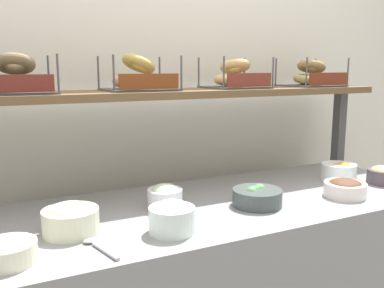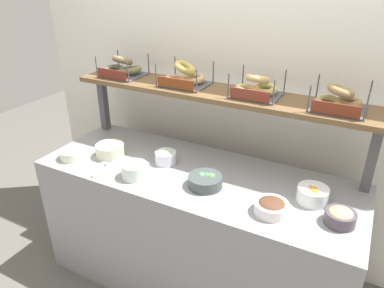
# 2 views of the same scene
# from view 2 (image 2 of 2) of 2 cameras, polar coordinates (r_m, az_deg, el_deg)

# --- Properties ---
(ground_plane) EXTENTS (8.00, 8.00, 0.00)m
(ground_plane) POSITION_cam_2_polar(r_m,az_deg,el_deg) (2.65, 0.47, -20.66)
(ground_plane) COLOR #595651
(back_wall) EXTENTS (3.11, 0.06, 2.40)m
(back_wall) POSITION_cam_2_polar(r_m,az_deg,el_deg) (2.43, 6.61, 8.46)
(back_wall) COLOR white
(back_wall) RESTS_ON ground_plane
(deli_counter) EXTENTS (1.91, 0.70, 0.85)m
(deli_counter) POSITION_cam_2_polar(r_m,az_deg,el_deg) (2.36, 0.50, -13.58)
(deli_counter) COLOR gray
(deli_counter) RESTS_ON ground_plane
(shelf_riser_left) EXTENTS (0.05, 0.05, 0.40)m
(shelf_riser_left) POSITION_cam_2_polar(r_m,az_deg,el_deg) (2.70, -13.95, 6.33)
(shelf_riser_left) COLOR #4C4C51
(shelf_riser_left) RESTS_ON deli_counter
(shelf_riser_right) EXTENTS (0.05, 0.05, 0.40)m
(shelf_riser_right) POSITION_cam_2_polar(r_m,az_deg,el_deg) (2.08, 26.84, -1.96)
(shelf_riser_right) COLOR #4C4C51
(shelf_riser_right) RESTS_ON deli_counter
(upper_shelf) EXTENTS (1.87, 0.32, 0.03)m
(upper_shelf) POSITION_cam_2_polar(r_m,az_deg,el_deg) (2.16, 3.91, 8.14)
(upper_shelf) COLOR brown
(upper_shelf) RESTS_ON shelf_riser_left
(bowl_veggie_mix) EXTENTS (0.19, 0.19, 0.08)m
(bowl_veggie_mix) POSITION_cam_2_polar(r_m,az_deg,el_deg) (1.98, 2.14, -5.87)
(bowl_veggie_mix) COLOR #424B4A
(bowl_veggie_mix) RESTS_ON deli_counter
(bowl_scallion_spread) EXTENTS (0.13, 0.13, 0.10)m
(bowl_scallion_spread) POSITION_cam_2_polar(r_m,az_deg,el_deg) (2.20, -4.23, -1.92)
(bowl_scallion_spread) COLOR white
(bowl_scallion_spread) RESTS_ON deli_counter
(bowl_hummus) EXTENTS (0.14, 0.14, 0.08)m
(bowl_hummus) POSITION_cam_2_polar(r_m,az_deg,el_deg) (1.84, 22.59, -10.64)
(bowl_hummus) COLOR #4C414A
(bowl_hummus) RESTS_ON deli_counter
(bowl_lox_spread) EXTENTS (0.15, 0.15, 0.07)m
(bowl_lox_spread) POSITION_cam_2_polar(r_m,az_deg,el_deg) (2.38, -18.62, -1.40)
(bowl_lox_spread) COLOR #E8EBCE
(bowl_lox_spread) RESTS_ON deli_counter
(bowl_cream_cheese) EXTENTS (0.15, 0.15, 0.11)m
(bowl_cream_cheese) POSITION_cam_2_polar(r_m,az_deg,el_deg) (2.07, -9.20, -3.94)
(bowl_cream_cheese) COLOR white
(bowl_cream_cheese) RESTS_ON deli_counter
(bowl_potato_salad) EXTENTS (0.18, 0.18, 0.10)m
(bowl_potato_salad) POSITION_cam_2_polar(r_m,az_deg,el_deg) (2.33, -12.98, -0.76)
(bowl_potato_salad) COLOR beige
(bowl_potato_salad) RESTS_ON deli_counter
(bowl_chocolate_spread) EXTENTS (0.17, 0.17, 0.07)m
(bowl_chocolate_spread) POSITION_cam_2_polar(r_m,az_deg,el_deg) (1.82, 12.54, -9.72)
(bowl_chocolate_spread) COLOR white
(bowl_chocolate_spread) RESTS_ON deli_counter
(bowl_fruit_salad) EXTENTS (0.16, 0.16, 0.09)m
(bowl_fruit_salad) POSITION_cam_2_polar(r_m,az_deg,el_deg) (1.95, 18.73, -7.60)
(bowl_fruit_salad) COLOR white
(bowl_fruit_salad) RESTS_ON deli_counter
(serving_spoon_near_plate) EXTENTS (0.07, 0.17, 0.01)m
(serving_spoon_near_plate) POSITION_cam_2_polar(r_m,az_deg,el_deg) (2.23, -14.29, -3.48)
(serving_spoon_near_plate) COLOR #B7B7BC
(serving_spoon_near_plate) RESTS_ON deli_counter
(bagel_basket_poppy) EXTENTS (0.28, 0.25, 0.15)m
(bagel_basket_poppy) POSITION_cam_2_polar(r_m,az_deg,el_deg) (2.49, -11.01, 11.76)
(bagel_basket_poppy) COLOR #4C4C51
(bagel_basket_poppy) RESTS_ON upper_shelf
(bagel_basket_sesame) EXTENTS (0.29, 0.26, 0.16)m
(bagel_basket_sesame) POSITION_cam_2_polar(r_m,az_deg,el_deg) (2.25, -1.19, 10.61)
(bagel_basket_sesame) COLOR #4C4C51
(bagel_basket_sesame) RESTS_ON upper_shelf
(bagel_basket_plain) EXTENTS (0.27, 0.24, 0.14)m
(bagel_basket_plain) POSITION_cam_2_polar(r_m,az_deg,el_deg) (2.07, 10.25, 8.80)
(bagel_basket_plain) COLOR #4C4C51
(bagel_basket_plain) RESTS_ON upper_shelf
(bagel_basket_everything) EXTENTS (0.27, 0.25, 0.14)m
(bagel_basket_everything) POSITION_cam_2_polar(r_m,az_deg,el_deg) (1.98, 22.39, 6.39)
(bagel_basket_everything) COLOR #4C4C51
(bagel_basket_everything) RESTS_ON upper_shelf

